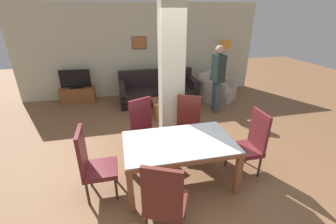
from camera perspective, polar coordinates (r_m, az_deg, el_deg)
name	(u,v)px	position (r m, az deg, el deg)	size (l,w,h in m)	color
ground_plane	(178,180)	(3.72, 2.57, -16.98)	(18.00, 18.00, 0.00)	brown
back_wall	(142,51)	(7.08, -6.57, 15.11)	(7.20, 0.09, 2.70)	beige
divider_pillar	(171,75)	(4.26, 0.83, 9.28)	(0.43, 0.38, 2.70)	beige
dining_table	(179,150)	(3.36, 2.75, -9.49)	(1.61, 0.98, 0.72)	brown
dining_chair_head_left	(93,162)	(3.32, -18.57, -12.06)	(0.46, 0.46, 1.06)	maroon
dining_chair_near_left	(165,200)	(2.65, -0.88, -21.40)	(0.61, 0.61, 1.06)	maroon
dining_chair_head_right	(251,142)	(3.83, 20.24, -7.14)	(0.46, 0.46, 1.06)	maroon
dining_chair_far_right	(188,123)	(4.18, 5.01, -2.88)	(0.61, 0.61, 1.06)	maroon
dining_chair_far_left	(144,127)	(4.05, -6.01, -3.85)	(0.61, 0.61, 1.06)	maroon
sofa	(158,92)	(6.60, -2.63, 5.15)	(2.19, 0.93, 0.89)	black
armchair	(216,91)	(6.89, 12.16, 5.35)	(1.19, 1.19, 0.82)	#B5AB9F
coffee_table	(164,108)	(5.63, -1.12, 0.98)	(0.56, 0.55, 0.44)	brown
bottle	(167,97)	(5.46, -0.19, 3.89)	(0.08, 0.08, 0.28)	#B2B7BC
tv_stand	(78,95)	(7.14, -21.91, 4.14)	(0.96, 0.40, 0.42)	brown
tv_screen	(75,79)	(7.00, -22.50, 7.72)	(0.84, 0.23, 0.53)	black
floor_lamp	(225,49)	(7.35, 14.30, 15.19)	(0.36, 0.36, 1.64)	#B7B7BC
standing_person	(218,75)	(5.85, 12.51, 9.22)	(0.23, 0.39, 1.72)	#394A5B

